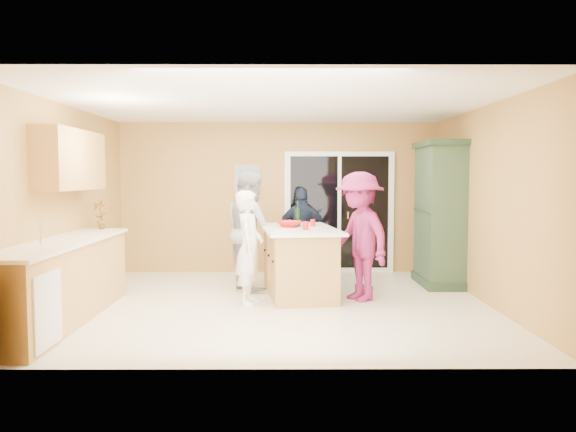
{
  "coord_description": "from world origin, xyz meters",
  "views": [
    {
      "loc": [
        0.12,
        -7.26,
        1.66
      ],
      "look_at": [
        0.15,
        0.1,
        1.15
      ],
      "focal_mm": 35.0,
      "sensor_mm": 36.0,
      "label": 1
    }
  ],
  "objects_px": {
    "woman_white": "(249,248)",
    "woman_navy": "(302,233)",
    "green_hutch": "(440,215)",
    "woman_magenta": "(359,236)",
    "woman_grey": "(251,230)",
    "kitchen_island": "(299,263)"
  },
  "relations": [
    {
      "from": "green_hutch",
      "to": "woman_grey",
      "type": "distance_m",
      "value": 2.92
    },
    {
      "from": "green_hutch",
      "to": "woman_navy",
      "type": "xyz_separation_m",
      "value": [
        -2.1,
        0.58,
        -0.33
      ]
    },
    {
      "from": "woman_magenta",
      "to": "green_hutch",
      "type": "bearing_deg",
      "value": 99.6
    },
    {
      "from": "kitchen_island",
      "to": "woman_navy",
      "type": "height_order",
      "value": "woman_navy"
    },
    {
      "from": "woman_white",
      "to": "woman_magenta",
      "type": "bearing_deg",
      "value": -75.58
    },
    {
      "from": "green_hutch",
      "to": "woman_white",
      "type": "bearing_deg",
      "value": -155.33
    },
    {
      "from": "woman_white",
      "to": "woman_navy",
      "type": "height_order",
      "value": "woman_navy"
    },
    {
      "from": "green_hutch",
      "to": "woman_white",
      "type": "relative_size",
      "value": 1.48
    },
    {
      "from": "woman_navy",
      "to": "kitchen_island",
      "type": "bearing_deg",
      "value": 90.01
    },
    {
      "from": "kitchen_island",
      "to": "woman_white",
      "type": "height_order",
      "value": "woman_white"
    },
    {
      "from": "woman_navy",
      "to": "green_hutch",
      "type": "bearing_deg",
      "value": 168.46
    },
    {
      "from": "woman_navy",
      "to": "woman_magenta",
      "type": "bearing_deg",
      "value": 117.2
    },
    {
      "from": "woman_white",
      "to": "woman_grey",
      "type": "height_order",
      "value": "woman_grey"
    },
    {
      "from": "green_hutch",
      "to": "woman_magenta",
      "type": "height_order",
      "value": "green_hutch"
    },
    {
      "from": "green_hutch",
      "to": "woman_magenta",
      "type": "xyz_separation_m",
      "value": [
        -1.38,
        -1.08,
        -0.21
      ]
    },
    {
      "from": "green_hutch",
      "to": "woman_white",
      "type": "distance_m",
      "value": 3.15
    },
    {
      "from": "woman_navy",
      "to": "woman_magenta",
      "type": "height_order",
      "value": "woman_magenta"
    },
    {
      "from": "green_hutch",
      "to": "woman_white",
      "type": "height_order",
      "value": "green_hutch"
    },
    {
      "from": "kitchen_island",
      "to": "woman_magenta",
      "type": "height_order",
      "value": "woman_magenta"
    },
    {
      "from": "woman_navy",
      "to": "woman_magenta",
      "type": "distance_m",
      "value": 1.82
    },
    {
      "from": "kitchen_island",
      "to": "woman_navy",
      "type": "bearing_deg",
      "value": 78.51
    },
    {
      "from": "woman_white",
      "to": "woman_navy",
      "type": "xyz_separation_m",
      "value": [
        0.75,
        1.89,
        0.0
      ]
    }
  ]
}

